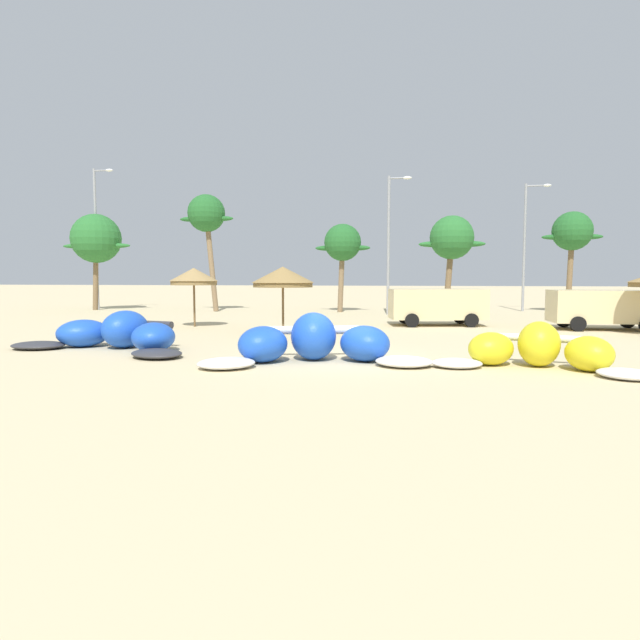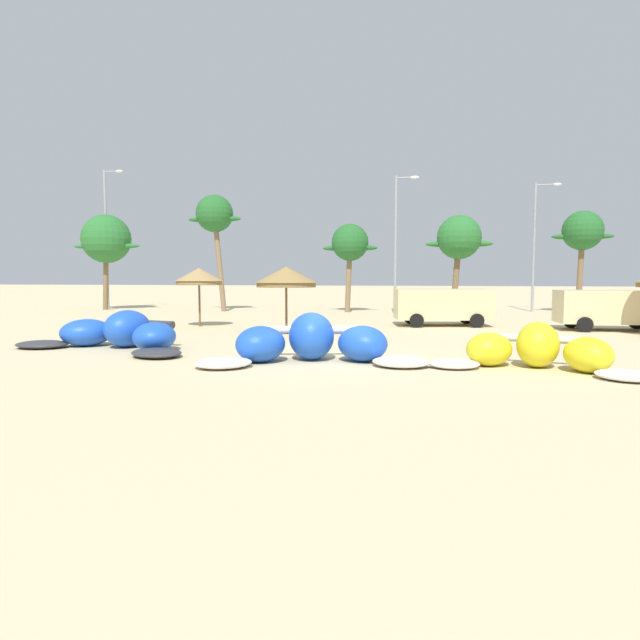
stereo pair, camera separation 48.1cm
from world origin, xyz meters
name	(u,v)px [view 1 (the left image)]	position (x,y,z in m)	size (l,w,h in m)	color
ground_plane	(342,359)	(0.00, 0.00, 0.00)	(260.00, 260.00, 0.00)	beige
kite_far_left	(118,335)	(-7.82, 0.90, 0.50)	(7.00, 4.13, 1.30)	#333338
kite_left	(314,343)	(-0.74, -0.67, 0.54)	(6.60, 3.86, 1.41)	white
kite_left_of_center	(538,351)	(5.43, -0.73, 0.48)	(5.51, 3.30, 1.24)	white
beach_umbrella_near_van	(194,276)	(-8.50, 9.18, 2.47)	(2.35, 2.35, 2.89)	brown
beach_umbrella_middle	(283,277)	(-3.53, 7.13, 2.45)	(2.74, 2.74, 2.90)	brown
parked_van	(602,306)	(10.74, 10.95, 1.09)	(4.78, 2.43, 1.84)	beige
parked_car_second	(435,304)	(3.20, 11.88, 1.09)	(4.98, 2.88, 1.84)	beige
palm_leftmost	(96,239)	(-20.79, 20.64, 5.19)	(5.35, 3.57, 7.03)	brown
palm_left	(207,216)	(-12.25, 20.60, 6.72)	(3.93, 2.62, 8.21)	#7F6647
palm_left_of_gap	(343,244)	(-2.72, 21.31, 4.71)	(3.82, 2.54, 6.08)	#7F6647
palm_center_left	(452,239)	(4.38, 18.10, 4.74)	(3.99, 2.66, 6.17)	brown
palm_center_right	(572,233)	(12.59, 23.00, 5.39)	(3.91, 2.61, 6.82)	brown
lamppost_west	(97,233)	(-20.78, 20.80, 5.67)	(1.58, 0.24, 10.29)	gray
lamppost_west_center	(390,238)	(0.62, 19.29, 4.92)	(1.52, 0.24, 8.84)	gray
lamppost_east_center	(527,240)	(9.97, 24.45, 5.01)	(1.78, 0.24, 8.95)	gray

